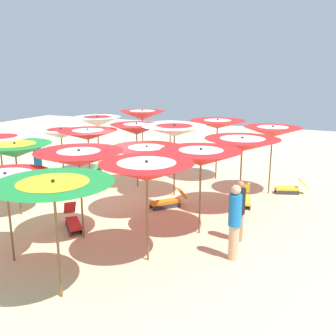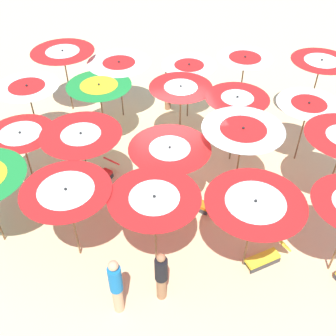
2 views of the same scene
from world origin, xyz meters
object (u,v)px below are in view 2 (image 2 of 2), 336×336
(beach_umbrella_3, at_px, (254,208))
(beach_umbrella_7, at_px, (170,152))
(beachgoer_0, at_px, (168,89))
(beach_umbrella_8, at_px, (243,134))
(beach_umbrella_17, at_px, (189,69))
(beach_umbrella_13, at_px, (237,103))
(beach_umbrella_19, at_px, (320,66))
(beach_umbrella_11, at_px, (100,90))
(beach_umbrella_18, at_px, (244,62))
(beach_ball, at_px, (121,87))
(beach_umbrella_16, at_px, (119,67))
(beach_umbrella_10, at_px, (28,91))
(beach_umbrella_5, at_px, (21,138))
(beach_umbrella_12, at_px, (181,91))
(lounger_0, at_px, (226,116))
(beach_umbrella_14, at_px, (308,109))
(beach_umbrella_15, at_px, (63,56))
(beach_umbrella_1, at_px, (67,196))
(lounger_3, at_px, (197,203))
(lounger_1, at_px, (102,175))
(beachgoer_1, at_px, (116,286))
(beachgoer_2, at_px, (161,276))
(beach_umbrella_2, at_px, (154,203))
(lounger_4, at_px, (266,257))

(beach_umbrella_3, bearing_deg, beach_umbrella_7, 29.69)
(beachgoer_0, bearing_deg, beach_umbrella_8, -12.14)
(beach_umbrella_17, bearing_deg, beach_umbrella_3, 178.69)
(beach_umbrella_13, relative_size, beach_umbrella_19, 0.96)
(beach_umbrella_7, distance_m, beach_umbrella_11, 3.88)
(beach_umbrella_18, relative_size, beach_ball, 7.49)
(beach_umbrella_16, bearing_deg, beach_umbrella_10, 116.14)
(beach_umbrella_5, relative_size, beach_umbrella_18, 0.86)
(beach_umbrella_12, distance_m, beach_umbrella_17, 1.86)
(beach_umbrella_3, height_order, beach_umbrella_5, beach_umbrella_3)
(beach_umbrella_13, bearing_deg, beach_umbrella_18, -24.18)
(beach_umbrella_19, distance_m, lounger_0, 3.67)
(beach_umbrella_13, bearing_deg, beach_umbrella_14, -100.69)
(beach_umbrella_15, bearing_deg, beach_umbrella_1, -179.56)
(beach_umbrella_7, relative_size, lounger_3, 2.00)
(lounger_1, relative_size, beachgoer_1, 0.62)
(beach_umbrella_13, distance_m, beachgoer_2, 5.81)
(beach_umbrella_13, height_order, lounger_3, beach_umbrella_13)
(beach_umbrella_5, relative_size, beach_umbrella_14, 0.96)
(beach_umbrella_17, xyz_separation_m, beachgoer_2, (-7.46, 2.40, -1.13))
(beach_umbrella_11, bearing_deg, beachgoer_0, -58.73)
(beach_umbrella_3, bearing_deg, beach_ball, 12.95)
(beach_umbrella_2, height_order, beach_umbrella_10, beach_umbrella_10)
(beach_umbrella_15, bearing_deg, beachgoer_0, -100.91)
(beachgoer_1, bearing_deg, beachgoer_2, 55.00)
(beach_umbrella_18, relative_size, beachgoer_0, 1.47)
(lounger_3, xyz_separation_m, beach_ball, (7.21, 1.48, -0.03))
(beach_umbrella_1, height_order, beach_umbrella_8, beach_umbrella_8)
(beach_umbrella_15, height_order, lounger_1, beach_umbrella_15)
(beach_umbrella_8, relative_size, beachgoer_0, 1.50)
(beach_umbrella_12, xyz_separation_m, beach_umbrella_14, (-1.50, -3.67, -0.16))
(beach_umbrella_1, bearing_deg, beach_umbrella_15, 0.44)
(beach_umbrella_1, height_order, beach_ball, beach_umbrella_1)
(beach_umbrella_11, bearing_deg, beachgoer_2, -172.81)
(beach_umbrella_7, bearing_deg, beach_umbrella_12, -18.40)
(beach_umbrella_11, xyz_separation_m, lounger_3, (-3.86, -2.39, -1.81))
(beach_umbrella_7, height_order, lounger_4, beach_umbrella_7)
(beach_umbrella_7, distance_m, lounger_0, 5.17)
(beach_umbrella_18, bearing_deg, lounger_0, 112.88)
(beach_umbrella_16, height_order, beach_ball, beach_umbrella_16)
(beach_umbrella_5, relative_size, lounger_0, 1.87)
(beach_umbrella_2, bearing_deg, beach_umbrella_12, -19.49)
(beach_umbrella_11, bearing_deg, beach_ball, -15.11)
(lounger_0, xyz_separation_m, beachgoer_1, (-7.01, 4.81, 0.75))
(beach_umbrella_13, bearing_deg, beachgoer_0, 22.75)
(beach_umbrella_8, height_order, beach_umbrella_16, beach_umbrella_8)
(beach_umbrella_13, relative_size, lounger_1, 2.16)
(beach_umbrella_10, height_order, beach_umbrella_16, beach_umbrella_10)
(beach_umbrella_5, bearing_deg, beach_umbrella_10, -3.58)
(beach_umbrella_2, relative_size, beach_umbrella_8, 0.93)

